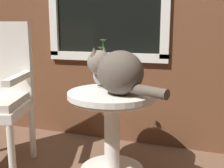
# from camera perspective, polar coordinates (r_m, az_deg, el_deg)

# --- Properties ---
(wicker_side_table) EXTENTS (0.57, 0.57, 0.56)m
(wicker_side_table) POSITION_cam_1_polar(r_m,az_deg,el_deg) (1.81, 0.00, -6.85)
(wicker_side_table) COLOR silver
(wicker_side_table) RESTS_ON ground_plane
(cat) EXTENTS (0.56, 0.37, 0.28)m
(cat) POSITION_cam_1_polar(r_m,az_deg,el_deg) (1.68, 1.16, 2.61)
(cat) COLOR brown
(cat) RESTS_ON wicker_side_table
(pewter_vase_with_ivy) EXTENTS (0.13, 0.13, 0.32)m
(pewter_vase_with_ivy) POSITION_cam_1_polar(r_m,az_deg,el_deg) (1.88, -1.95, 2.06)
(pewter_vase_with_ivy) COLOR #99999E
(pewter_vase_with_ivy) RESTS_ON wicker_side_table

